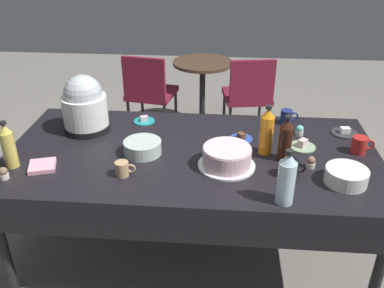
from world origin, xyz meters
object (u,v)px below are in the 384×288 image
(ceramic_snack_bowl, at_px, (346,176))
(cupcake_mint, at_px, (3,173))
(slow_cooker, at_px, (85,105))
(maroon_chair_left, at_px, (149,90))
(soda_bottle_water, at_px, (286,179))
(coffee_mug_black, at_px, (291,168))
(round_cafe_table, at_px, (202,83))
(coffee_mug_red, at_px, (360,145))
(glass_salad_bowl, at_px, (143,147))
(cupcake_berry, at_px, (300,130))
(soda_bottle_orange_juice, at_px, (267,132))
(coffee_mug_tan, at_px, (123,169))
(maroon_chair_right, at_px, (249,93))
(potluck_table, at_px, (192,160))
(coffee_mug_navy, at_px, (287,117))
(cupcake_cocoa, at_px, (311,162))
(dessert_plate_sage, at_px, (302,145))
(soda_bottle_ginger_ale, at_px, (8,146))
(dessert_plate_teal, at_px, (144,120))
(dessert_plate_charcoal, at_px, (345,132))
(soda_bottle_cola, at_px, (285,140))
(dessert_plate_cobalt, at_px, (241,138))

(ceramic_snack_bowl, xyz_separation_m, cupcake_mint, (-1.79, -0.11, -0.01))
(slow_cooker, distance_m, maroon_chair_left, 1.50)
(soda_bottle_water, distance_m, maroon_chair_left, 2.40)
(slow_cooker, height_order, coffee_mug_black, slow_cooker)
(cupcake_mint, distance_m, round_cafe_table, 2.46)
(ceramic_snack_bowl, relative_size, coffee_mug_red, 1.66)
(glass_salad_bowl, bearing_deg, slow_cooker, 146.55)
(cupcake_berry, relative_size, round_cafe_table, 0.09)
(slow_cooker, xyz_separation_m, coffee_mug_black, (1.25, -0.45, -0.13))
(ceramic_snack_bowl, height_order, soda_bottle_orange_juice, soda_bottle_orange_juice)
(coffee_mug_tan, relative_size, round_cafe_table, 0.16)
(slow_cooker, distance_m, soda_bottle_water, 1.38)
(maroon_chair_right, bearing_deg, potluck_table, -103.91)
(coffee_mug_navy, bearing_deg, round_cafe_table, 114.26)
(cupcake_cocoa, height_order, coffee_mug_red, coffee_mug_red)
(soda_bottle_water, relative_size, maroon_chair_left, 0.34)
(dessert_plate_sage, relative_size, coffee_mug_tan, 1.42)
(cupcake_cocoa, bearing_deg, soda_bottle_ginger_ale, -175.71)
(cupcake_mint, relative_size, round_cafe_table, 0.09)
(ceramic_snack_bowl, bearing_deg, dessert_plate_teal, 151.25)
(dessert_plate_teal, xyz_separation_m, cupcake_cocoa, (1.03, -0.51, 0.02))
(coffee_mug_black, bearing_deg, soda_bottle_ginger_ale, -179.00)
(coffee_mug_red, xyz_separation_m, coffee_mug_black, (-0.44, -0.29, -0.00))
(dessert_plate_teal, bearing_deg, maroon_chair_left, 99.07)
(dessert_plate_charcoal, height_order, maroon_chair_right, maroon_chair_right)
(coffee_mug_black, bearing_deg, slow_cooker, 160.08)
(soda_bottle_orange_juice, bearing_deg, ceramic_snack_bowl, -35.97)
(dessert_plate_teal, xyz_separation_m, coffee_mug_navy, (0.96, 0.06, 0.04))
(soda_bottle_water, height_order, coffee_mug_tan, soda_bottle_water)
(potluck_table, bearing_deg, coffee_mug_navy, 36.16)
(coffee_mug_navy, xyz_separation_m, round_cafe_table, (-0.65, 1.45, -0.30))
(slow_cooker, bearing_deg, glass_salad_bowl, -33.45)
(soda_bottle_ginger_ale, height_order, round_cafe_table, soda_bottle_ginger_ale)
(soda_bottle_cola, xyz_separation_m, round_cafe_table, (-0.58, 1.94, -0.38))
(ceramic_snack_bowl, distance_m, maroon_chair_left, 2.39)
(cupcake_cocoa, relative_size, soda_bottle_orange_juice, 0.23)
(maroon_chair_right, bearing_deg, coffee_mug_navy, -81.16)
(glass_salad_bowl, relative_size, cupcake_cocoa, 3.28)
(coffee_mug_black, height_order, round_cafe_table, coffee_mug_black)
(soda_bottle_orange_juice, bearing_deg, round_cafe_table, 104.41)
(soda_bottle_ginger_ale, relative_size, soda_bottle_water, 0.96)
(dessert_plate_cobalt, relative_size, soda_bottle_ginger_ale, 0.52)
(soda_bottle_ginger_ale, bearing_deg, dessert_plate_cobalt, 18.57)
(dessert_plate_charcoal, bearing_deg, coffee_mug_navy, 160.80)
(cupcake_mint, xyz_separation_m, maroon_chair_right, (1.38, 2.04, -0.29))
(dessert_plate_sage, xyz_separation_m, soda_bottle_ginger_ale, (-1.64, -0.35, 0.11))
(soda_bottle_orange_juice, bearing_deg, dessert_plate_sage, 19.94)
(dessert_plate_charcoal, relative_size, cupcake_mint, 2.48)
(soda_bottle_ginger_ale, relative_size, coffee_mug_red, 2.08)
(cupcake_cocoa, distance_m, maroon_chair_right, 1.83)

